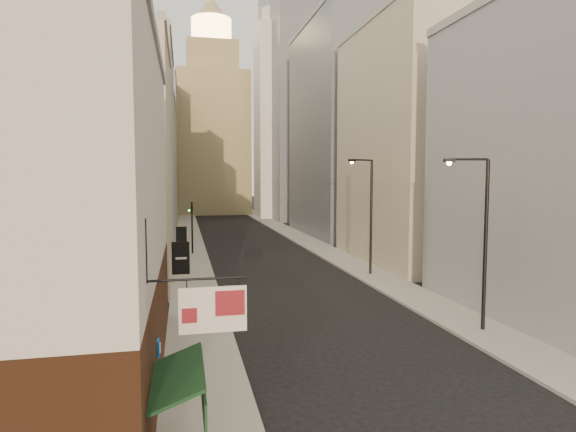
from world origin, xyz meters
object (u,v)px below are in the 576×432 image
object	(u,v)px
streetlamp_near	(481,234)
streetlamp_mid	(369,210)
traffic_light_left	(192,216)
clock_tower	(213,127)
white_tower	(279,115)

from	to	relation	value
streetlamp_near	streetlamp_mid	distance (m)	13.35
streetlamp_mid	traffic_light_left	distance (m)	17.91
traffic_light_left	streetlamp_near	bearing A→B (deg)	130.20
streetlamp_mid	traffic_light_left	xyz separation A→B (m)	(-12.52, 12.75, -1.23)
clock_tower	white_tower	bearing A→B (deg)	-51.84
white_tower	streetlamp_near	world-z (taller)	white_tower
white_tower	streetlamp_mid	bearing A→B (deg)	-94.13
clock_tower	streetlamp_near	distance (m)	81.93
clock_tower	streetlamp_near	world-z (taller)	clock_tower
clock_tower	streetlamp_near	size ratio (longest dim) A/B	5.50
clock_tower	streetlamp_near	bearing A→B (deg)	-84.79
clock_tower	streetlamp_mid	xyz separation A→B (m)	(7.16, -67.22, -12.72)
white_tower	streetlamp_mid	size ratio (longest dim) A/B	4.83
white_tower	streetlamp_near	xyz separation A→B (m)	(-3.66, -66.56, -13.95)
streetlamp_near	white_tower	bearing A→B (deg)	98.05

